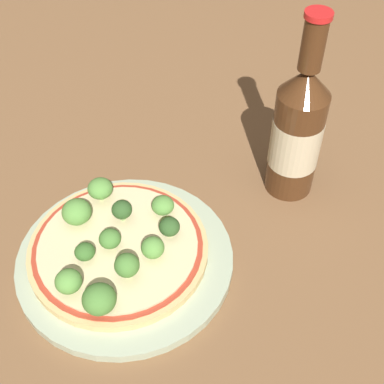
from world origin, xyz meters
The scene contains 15 objects.
ground_plane centered at (0.00, 0.00, 0.00)m, with size 3.00×3.00×0.00m, color brown.
plate centered at (0.02, -0.02, 0.01)m, with size 0.25×0.25×0.01m.
pizza centered at (0.02, -0.01, 0.02)m, with size 0.20×0.20×0.01m.
broccoli_floret_0 centered at (-0.02, -0.01, 0.04)m, with size 0.02×0.02×0.02m.
broccoli_floret_1 centered at (0.08, 0.01, 0.04)m, with size 0.03×0.03×0.02m.
broccoli_floret_2 centered at (-0.01, 0.04, 0.04)m, with size 0.03×0.03×0.03m.
broccoli_floret_3 centered at (0.01, -0.05, 0.04)m, with size 0.03×0.03×0.03m.
broccoli_floret_4 centered at (0.05, -0.04, 0.04)m, with size 0.03×0.03×0.03m.
broccoli_floret_5 centered at (-0.03, -0.08, 0.04)m, with size 0.03×0.03×0.03m.
broccoli_floret_6 centered at (0.02, 0.07, 0.04)m, with size 0.03×0.03×0.03m.
broccoli_floret_7 centered at (0.01, -0.01, 0.04)m, with size 0.02×0.02×0.02m.
broccoli_floret_8 centered at (0.03, 0.03, 0.04)m, with size 0.02×0.02×0.03m.
broccoli_floret_9 centered at (0.07, -0.02, 0.04)m, with size 0.02×0.02×0.02m.
broccoli_floret_10 centered at (-0.05, -0.04, 0.04)m, with size 0.03×0.03×0.03m.
beer_bottle centered at (0.25, 0.01, 0.09)m, with size 0.06×0.06×0.24m.
Camera 1 is at (-0.07, -0.38, 0.50)m, focal length 50.00 mm.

